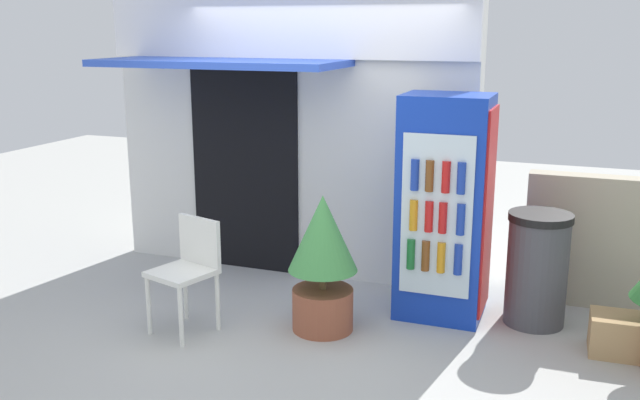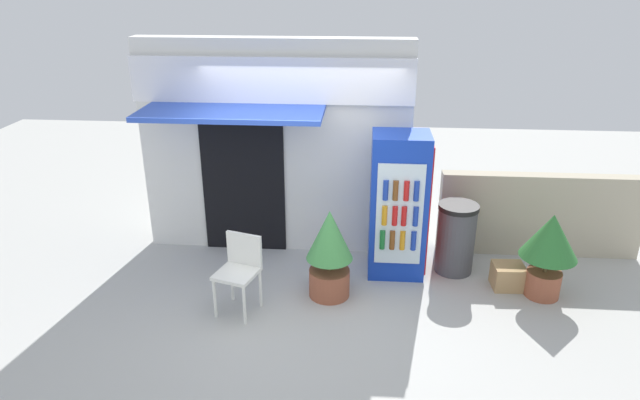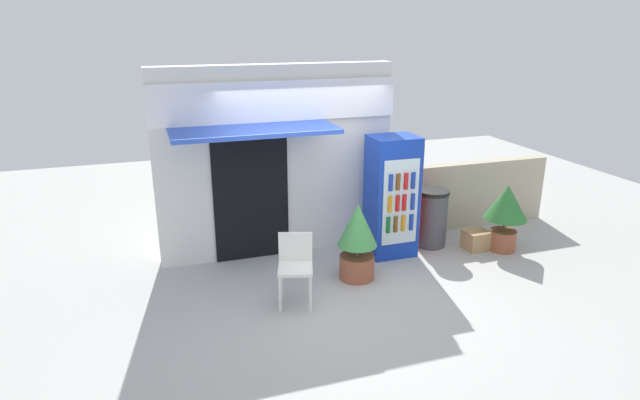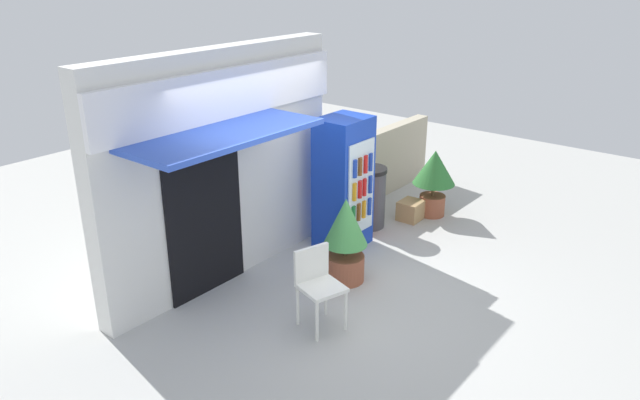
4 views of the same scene
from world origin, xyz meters
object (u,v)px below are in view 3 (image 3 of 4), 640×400
object	(u,v)px
drink_cooler	(392,197)
cardboard_box	(476,240)
trash_bin	(432,218)
potted_plant_curbside	(506,210)
plastic_chair	(295,262)
potted_plant_near_shop	(357,238)

from	to	relation	value
drink_cooler	cardboard_box	size ratio (longest dim) A/B	4.98
trash_bin	cardboard_box	world-z (taller)	trash_bin
cardboard_box	potted_plant_curbside	bearing A→B (deg)	-24.03
drink_cooler	plastic_chair	distance (m)	2.06
trash_bin	cardboard_box	distance (m)	0.77
plastic_chair	cardboard_box	world-z (taller)	plastic_chair
drink_cooler	potted_plant_curbside	xyz separation A→B (m)	(1.70, -0.45, -0.24)
trash_bin	drink_cooler	bearing A→B (deg)	-173.74
plastic_chair	cardboard_box	bearing A→B (deg)	12.60
plastic_chair	trash_bin	bearing A→B (deg)	22.88
potted_plant_near_shop	cardboard_box	xyz separation A→B (m)	(2.14, 0.34, -0.45)
plastic_chair	trash_bin	xyz separation A→B (m)	(2.51, 1.06, -0.07)
potted_plant_near_shop	potted_plant_curbside	distance (m)	2.51
potted_plant_curbside	cardboard_box	bearing A→B (deg)	155.97
plastic_chair	drink_cooler	bearing A→B (deg)	28.88
drink_cooler	potted_plant_near_shop	distance (m)	1.07
drink_cooler	trash_bin	size ratio (longest dim) A/B	1.99
drink_cooler	trash_bin	xyz separation A→B (m)	(0.74, 0.08, -0.45)
drink_cooler	plastic_chair	size ratio (longest dim) A/B	2.05
potted_plant_near_shop	cardboard_box	world-z (taller)	potted_plant_near_shop
drink_cooler	potted_plant_near_shop	world-z (taller)	drink_cooler
plastic_chair	potted_plant_near_shop	bearing A→B (deg)	19.91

